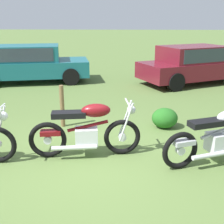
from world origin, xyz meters
name	(u,v)px	position (x,y,z in m)	size (l,w,h in m)	color
ground_plane	(87,162)	(0.00, 0.00, 0.00)	(120.00, 120.00, 0.00)	#567038
motorcycle_maroon	(86,131)	(-0.03, 0.25, 0.49)	(2.02, 0.72, 1.02)	black
motorcycle_silver	(220,136)	(2.30, 0.13, 0.48)	(2.03, 1.06, 1.02)	black
car_teal	(30,62)	(-3.09, 6.57, 0.80)	(4.60, 2.65, 1.43)	#19606B
car_burgundy	(194,63)	(3.22, 6.68, 0.80)	(4.61, 3.50, 1.43)	maroon
shrub_low	(165,118)	(1.57, 1.77, 0.23)	(0.59, 0.53, 0.47)	#23631E
fence_post_wooden	(62,106)	(-0.80, 1.74, 0.49)	(0.10, 0.10, 0.98)	brown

